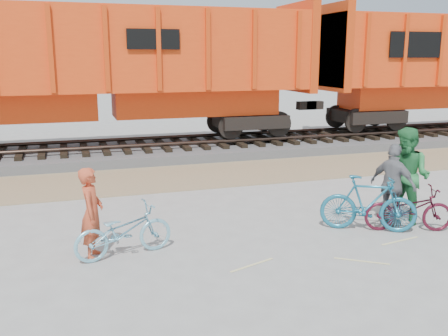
{
  "coord_description": "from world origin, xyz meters",
  "views": [
    {
      "loc": [
        -3.73,
        -7.91,
        3.34
      ],
      "look_at": [
        -0.76,
        1.5,
        1.12
      ],
      "focal_mm": 40.0,
      "sensor_mm": 36.0,
      "label": 1
    }
  ],
  "objects_px": {
    "person_solo": "(92,213)",
    "hopper_car_center": "(103,67)",
    "bicycle_blue": "(124,231)",
    "person_woman": "(393,185)",
    "person_man": "(407,176)",
    "bicycle_maroon": "(408,209)",
    "bicycle_teal": "(368,204)"
  },
  "relations": [
    {
      "from": "person_solo",
      "to": "hopper_car_center",
      "type": "bearing_deg",
      "value": 7.15
    },
    {
      "from": "bicycle_blue",
      "to": "person_solo",
      "type": "bearing_deg",
      "value": 66.33
    },
    {
      "from": "person_solo",
      "to": "person_woman",
      "type": "xyz_separation_m",
      "value": [
        5.83,
        -0.09,
        0.05
      ]
    },
    {
      "from": "person_man",
      "to": "person_solo",
      "type": "bearing_deg",
      "value": -115.65
    },
    {
      "from": "bicycle_blue",
      "to": "bicycle_maroon",
      "type": "distance_m",
      "value": 5.44
    },
    {
      "from": "bicycle_maroon",
      "to": "person_solo",
      "type": "height_order",
      "value": "person_solo"
    },
    {
      "from": "hopper_car_center",
      "to": "person_woman",
      "type": "xyz_separation_m",
      "value": [
        4.89,
        -8.75,
        -2.18
      ]
    },
    {
      "from": "bicycle_blue",
      "to": "bicycle_maroon",
      "type": "height_order",
      "value": "bicycle_blue"
    },
    {
      "from": "bicycle_maroon",
      "to": "person_solo",
      "type": "distance_m",
      "value": 5.96
    },
    {
      "from": "bicycle_blue",
      "to": "hopper_car_center",
      "type": "bearing_deg",
      "value": -15.2
    },
    {
      "from": "hopper_car_center",
      "to": "bicycle_maroon",
      "type": "xyz_separation_m",
      "value": [
        4.99,
        -9.15,
        -2.56
      ]
    },
    {
      "from": "bicycle_teal",
      "to": "bicycle_maroon",
      "type": "xyz_separation_m",
      "value": [
        0.75,
        -0.23,
        -0.11
      ]
    },
    {
      "from": "person_man",
      "to": "bicycle_blue",
      "type": "bearing_deg",
      "value": -114.69
    },
    {
      "from": "bicycle_maroon",
      "to": "person_solo",
      "type": "bearing_deg",
      "value": 104.72
    },
    {
      "from": "bicycle_blue",
      "to": "bicycle_maroon",
      "type": "bearing_deg",
      "value": -106.44
    },
    {
      "from": "bicycle_blue",
      "to": "person_woman",
      "type": "xyz_separation_m",
      "value": [
        5.33,
        0.01,
        0.38
      ]
    },
    {
      "from": "hopper_car_center",
      "to": "bicycle_blue",
      "type": "bearing_deg",
      "value": -92.84
    },
    {
      "from": "hopper_car_center",
      "to": "bicycle_teal",
      "type": "relative_size",
      "value": 7.62
    },
    {
      "from": "hopper_car_center",
      "to": "bicycle_blue",
      "type": "distance_m",
      "value": 9.14
    },
    {
      "from": "person_man",
      "to": "hopper_car_center",
      "type": "bearing_deg",
      "value": -174.13
    },
    {
      "from": "hopper_car_center",
      "to": "person_woman",
      "type": "distance_m",
      "value": 10.26
    },
    {
      "from": "hopper_car_center",
      "to": "bicycle_blue",
      "type": "height_order",
      "value": "hopper_car_center"
    },
    {
      "from": "person_woman",
      "to": "bicycle_blue",
      "type": "bearing_deg",
      "value": 65.38
    },
    {
      "from": "bicycle_maroon",
      "to": "hopper_car_center",
      "type": "bearing_deg",
      "value": 48.04
    },
    {
      "from": "hopper_car_center",
      "to": "person_solo",
      "type": "bearing_deg",
      "value": -96.16
    },
    {
      "from": "person_solo",
      "to": "person_woman",
      "type": "bearing_deg",
      "value": -77.54
    },
    {
      "from": "bicycle_teal",
      "to": "bicycle_maroon",
      "type": "distance_m",
      "value": 0.8
    },
    {
      "from": "person_man",
      "to": "person_woman",
      "type": "xyz_separation_m",
      "value": [
        -0.35,
        -0.03,
        -0.15
      ]
    },
    {
      "from": "hopper_car_center",
      "to": "person_solo",
      "type": "distance_m",
      "value": 8.99
    },
    {
      "from": "bicycle_maroon",
      "to": "person_woman",
      "type": "xyz_separation_m",
      "value": [
        -0.1,
        0.4,
        0.39
      ]
    },
    {
      "from": "person_man",
      "to": "bicycle_teal",
      "type": "bearing_deg",
      "value": -103.85
    },
    {
      "from": "hopper_car_center",
      "to": "bicycle_maroon",
      "type": "height_order",
      "value": "hopper_car_center"
    }
  ]
}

